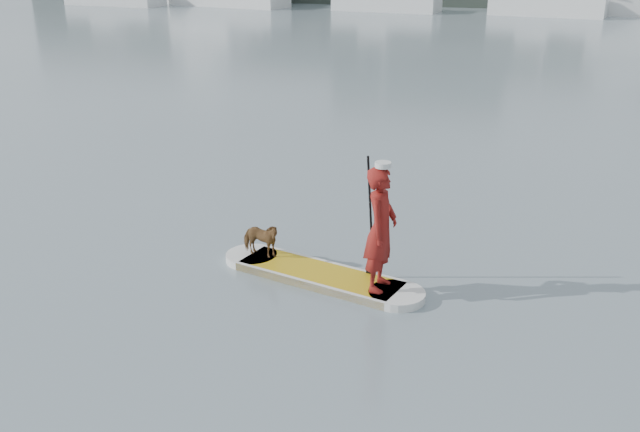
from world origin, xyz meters
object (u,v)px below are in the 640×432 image
(dog, at_px, (260,239))
(sailboat_d, at_px, (547,4))
(paddleboard, at_px, (320,275))
(paddler, at_px, (381,229))

(dog, xyz_separation_m, sailboat_d, (3.05, 42.12, 0.38))
(paddleboard, bearing_deg, sailboat_d, 100.36)
(paddler, relative_size, sailboat_d, 0.16)
(dog, height_order, sailboat_d, sailboat_d)
(paddler, bearing_deg, paddleboard, 79.37)
(dog, distance_m, sailboat_d, 42.23)
(dog, relative_size, sailboat_d, 0.06)
(paddleboard, distance_m, dog, 1.12)
(sailboat_d, bearing_deg, paddler, -83.44)
(dog, bearing_deg, sailboat_d, 3.44)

